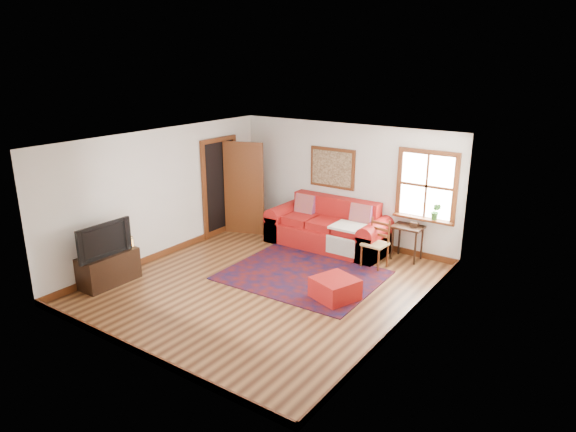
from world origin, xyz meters
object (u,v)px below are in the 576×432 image
Objects in this scene: red_ottoman at (335,289)px; media_cabinet at (109,268)px; red_leather_sofa at (329,231)px; ladder_back_chair at (377,242)px; side_table at (408,232)px.

media_cabinet is (-3.52, -1.72, 0.10)m from red_ottoman.
red_leather_sofa reaches higher than ladder_back_chair.
media_cabinet is at bearing -134.33° from red_ottoman.
red_ottoman is 0.70× the size of ladder_back_chair.
side_table is at bearing 46.58° from media_cabinet.
red_leather_sofa reaches higher than media_cabinet.
red_ottoman is 3.91m from media_cabinet.
side_table is 0.74m from ladder_back_chair.
side_table is 5.53m from media_cabinet.
side_table reaches higher than red_ottoman.
red_leather_sofa is 3.69× the size of side_table.
ladder_back_chair reaches higher than side_table.
side_table is at bearing 102.72° from red_ottoman.
media_cabinet is at bearing -133.42° from side_table.
ladder_back_chair is at bearing 44.20° from media_cabinet.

